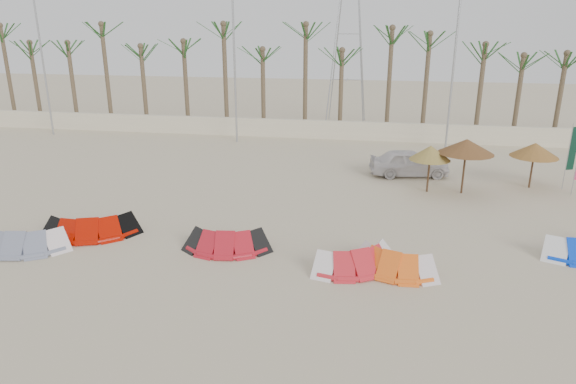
% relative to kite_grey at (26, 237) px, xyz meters
% --- Properties ---
extents(ground, '(120.00, 120.00, 0.00)m').
position_rel_kite_grey_xyz_m(ground, '(9.16, -1.80, -0.42)').
color(ground, '#BCB18E').
rests_on(ground, ground).
extents(boundary_wall, '(60.00, 0.30, 1.30)m').
position_rel_kite_grey_xyz_m(boundary_wall, '(9.16, 20.20, 0.23)').
color(boundary_wall, beige).
rests_on(boundary_wall, ground).
extents(palm_line, '(52.00, 4.00, 7.70)m').
position_rel_kite_grey_xyz_m(palm_line, '(9.82, 21.70, 6.03)').
color(palm_line, brown).
rests_on(palm_line, ground).
extents(lamp_a, '(1.25, 0.14, 11.00)m').
position_rel_kite_grey_xyz_m(lamp_a, '(-10.81, 18.20, 5.35)').
color(lamp_a, '#A5A8AD').
rests_on(lamp_a, ground).
extents(lamp_b, '(1.25, 0.14, 11.00)m').
position_rel_kite_grey_xyz_m(lamp_b, '(3.19, 18.20, 5.35)').
color(lamp_b, '#A5A8AD').
rests_on(lamp_b, ground).
extents(lamp_c, '(1.25, 0.14, 11.00)m').
position_rel_kite_grey_xyz_m(lamp_c, '(17.19, 18.20, 5.35)').
color(lamp_c, '#A5A8AD').
rests_on(lamp_c, ground).
extents(pylon, '(3.00, 3.00, 14.00)m').
position_rel_kite_grey_xyz_m(pylon, '(10.16, 26.20, -0.42)').
color(pylon, '#A5A8AD').
rests_on(pylon, ground).
extents(kite_grey, '(3.59, 1.97, 0.90)m').
position_rel_kite_grey_xyz_m(kite_grey, '(0.00, 0.00, 0.00)').
color(kite_grey, slate).
rests_on(kite_grey, ground).
extents(kite_red_left, '(3.98, 2.52, 0.90)m').
position_rel_kite_grey_xyz_m(kite_red_left, '(1.79, 1.69, 0.00)').
color(kite_red_left, '#A70D00').
rests_on(kite_red_left, ground).
extents(kite_red_mid, '(3.27, 1.83, 0.90)m').
position_rel_kite_grey_xyz_m(kite_red_mid, '(7.45, 1.23, -0.00)').
color(kite_red_mid, red).
rests_on(kite_red_mid, ground).
extents(kite_red_right, '(3.64, 2.74, 0.90)m').
position_rel_kite_grey_xyz_m(kite_red_right, '(12.22, 0.50, -0.00)').
color(kite_red_right, red).
rests_on(kite_red_right, ground).
extents(kite_orange, '(3.32, 2.29, 0.90)m').
position_rel_kite_grey_xyz_m(kite_orange, '(13.38, 0.50, -0.00)').
color(kite_orange, orange).
rests_on(kite_orange, ground).
extents(parasol_left, '(1.98, 1.98, 2.33)m').
position_rel_kite_grey_xyz_m(parasol_left, '(15.26, 9.22, 1.55)').
color(parasol_left, '#4C331E').
rests_on(parasol_left, ground).
extents(parasol_mid, '(2.62, 2.62, 2.70)m').
position_rel_kite_grey_xyz_m(parasol_mid, '(16.91, 9.29, 1.92)').
color(parasol_mid, '#4C331E').
rests_on(parasol_mid, ground).
extents(parasol_right, '(2.32, 2.32, 2.31)m').
position_rel_kite_grey_xyz_m(parasol_right, '(20.41, 10.75, 1.54)').
color(parasol_right, '#4C331E').
rests_on(parasol_right, ground).
extents(flag_green, '(0.44, 0.17, 3.33)m').
position_rel_kite_grey_xyz_m(flag_green, '(22.16, 10.83, 1.55)').
color(flag_green, '#A5A8AD').
rests_on(flag_green, ground).
extents(car, '(4.42, 2.31, 1.44)m').
position_rel_kite_grey_xyz_m(car, '(14.50, 11.88, 0.30)').
color(car, silver).
rests_on(car, ground).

